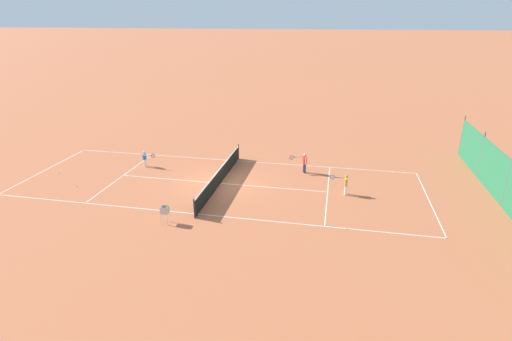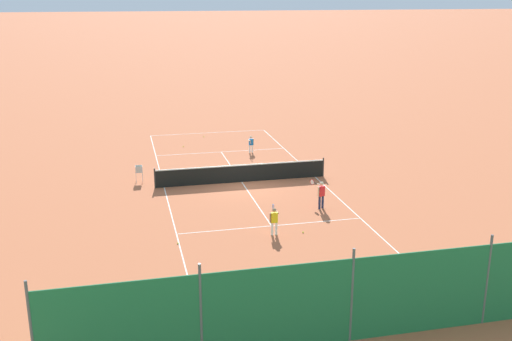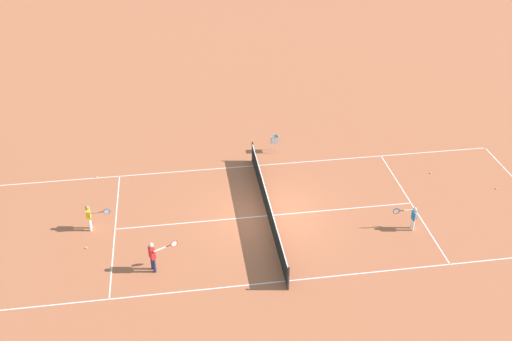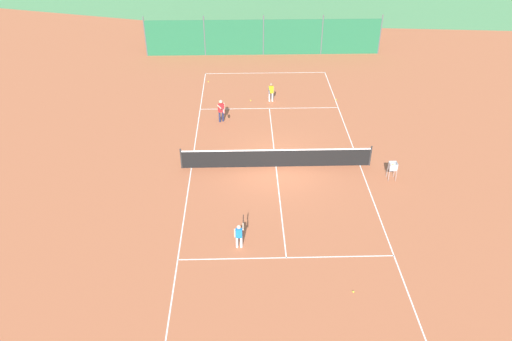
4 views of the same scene
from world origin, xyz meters
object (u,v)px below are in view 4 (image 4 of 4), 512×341
tennis_ball_far_corner (353,292)px  tennis_ball_alley_left (208,82)px  player_far_baseline (239,233)px  tennis_ball_by_net_right (336,100)px  player_near_service (221,109)px  ball_hopper (393,167)px  tennis_ball_mid_court (251,100)px  tennis_net (276,158)px  player_far_service (271,91)px

tennis_ball_far_corner → tennis_ball_alley_left: bearing=107.9°
player_far_baseline → tennis_ball_by_net_right: (5.91, 13.14, -0.61)m
player_near_service → ball_hopper: player_near_service is taller
tennis_ball_mid_court → tennis_ball_far_corner: size_ratio=1.00×
player_far_baseline → tennis_ball_by_net_right: player_far_baseline is taller
tennis_ball_mid_court → tennis_ball_far_corner: bearing=-78.1°
tennis_ball_mid_court → tennis_net: bearing=-81.7°
player_near_service → tennis_ball_alley_left: bearing=100.5°
player_near_service → tennis_net: bearing=-59.8°
player_far_service → tennis_ball_alley_left: (-3.96, 3.12, -0.66)m
player_far_service → tennis_net: bearing=-91.0°
tennis_ball_alley_left → tennis_ball_far_corner: bearing=-72.1°
player_far_service → ball_hopper: size_ratio=1.33×
tennis_ball_mid_court → ball_hopper: bearing=-53.6°
tennis_ball_mid_court → tennis_ball_far_corner: (3.29, -15.67, 0.00)m
tennis_ball_far_corner → player_far_service: bearing=97.6°
tennis_net → tennis_ball_far_corner: tennis_net is taller
tennis_ball_far_corner → ball_hopper: 7.67m
tennis_ball_far_corner → player_far_baseline: bearing=147.7°
tennis_ball_by_net_right → ball_hopper: (1.17, -8.67, 0.63)m
player_far_service → player_near_service: bearing=-138.7°
player_near_service → tennis_ball_far_corner: player_near_service is taller
tennis_net → tennis_ball_alley_left: size_ratio=139.09×
tennis_net → tennis_ball_mid_court: 7.55m
player_far_service → tennis_ball_alley_left: size_ratio=17.88×
player_far_baseline → tennis_ball_far_corner: size_ratio=16.47×
tennis_ball_by_net_right → tennis_ball_alley_left: size_ratio=1.00×
tennis_ball_mid_court → tennis_ball_by_net_right: bearing=-0.2°
player_far_service → tennis_ball_mid_court: bearing=173.8°
player_far_service → player_far_baseline: 13.16m
player_near_service → ball_hopper: (8.09, -5.99, -0.10)m
player_near_service → tennis_ball_mid_court: size_ratio=19.92×
tennis_net → player_far_baseline: 5.97m
tennis_ball_by_net_right → tennis_ball_alley_left: (-7.97, 3.00, 0.00)m
tennis_ball_mid_court → ball_hopper: size_ratio=0.07×
player_near_service → player_far_baseline: size_ratio=1.21×
tennis_net → tennis_ball_mid_court: (-1.09, 7.46, -0.47)m
player_far_baseline → tennis_ball_by_net_right: 14.42m
player_far_baseline → tennis_ball_alley_left: (-2.06, 16.14, -0.61)m
player_far_baseline → ball_hopper: size_ratio=1.22×
tennis_ball_alley_left → tennis_ball_far_corner: 19.60m
tennis_net → player_far_baseline: bearing=-107.3°
player_far_baseline → tennis_ball_mid_court: 13.19m
tennis_ball_alley_left → ball_hopper: (9.14, -11.67, 0.63)m
player_near_service → ball_hopper: size_ratio=1.48×
tennis_ball_by_net_right → tennis_ball_mid_court: same height
tennis_net → player_near_service: 5.52m
player_far_baseline → tennis_ball_far_corner: bearing=-32.3°
tennis_net → tennis_ball_alley_left: bearing=110.1°
player_near_service → tennis_ball_by_net_right: size_ratio=19.92×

